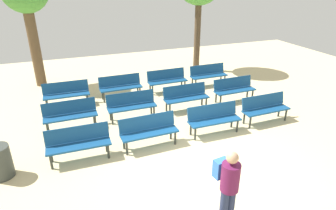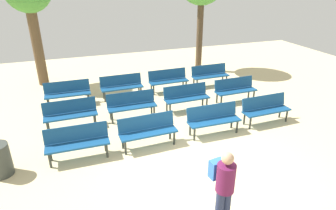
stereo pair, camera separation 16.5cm
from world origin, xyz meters
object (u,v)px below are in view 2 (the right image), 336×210
object	(u,v)px
bench_r1_c0	(70,113)
bench_r2_c3	(210,74)
bench_r0_c3	(265,108)
bench_r1_c2	(186,96)
bench_r2_c1	(122,85)
visitor_with_backpack	(224,185)
bench_r0_c0	(77,141)
bench_r2_c0	(68,92)
bench_r0_c1	(148,129)
bench_r1_c3	(235,88)
bench_r1_c1	(132,104)
bench_r0_c2	(213,118)
bench_r2_c2	(168,79)

from	to	relation	value
bench_r1_c0	bench_r2_c3	bearing A→B (deg)	18.04
bench_r0_c3	bench_r1_c2	world-z (taller)	same
bench_r2_c1	visitor_with_backpack	world-z (taller)	visitor_with_backpack
bench_r1_c0	bench_r2_c3	distance (m)	6.13
bench_r0_c0	bench_r0_c3	xyz separation A→B (m)	(5.82, 0.08, 0.00)
bench_r1_c2	bench_r2_c0	bearing A→B (deg)	154.30
bench_r0_c1	bench_r2_c1	distance (m)	3.70
bench_r1_c2	bench_r2_c0	distance (m)	4.31
visitor_with_backpack	bench_r2_c0	bearing A→B (deg)	-78.63
bench_r1_c0	bench_r1_c3	distance (m)	5.90
bench_r1_c1	bench_r2_c0	distance (m)	2.67
bench_r1_c3	bench_r1_c2	bearing A→B (deg)	-179.39
bench_r0_c1	bench_r1_c3	world-z (taller)	same
bench_r0_c1	bench_r2_c1	bearing A→B (deg)	88.03
bench_r0_c0	bench_r0_c3	size ratio (longest dim) A/B	1.00
bench_r1_c1	bench_r1_c3	xyz separation A→B (m)	(3.97, 0.08, 0.00)
bench_r1_c0	bench_r1_c2	distance (m)	3.90
bench_r1_c2	bench_r2_c0	size ratio (longest dim) A/B	1.00
bench_r0_c2	bench_r2_c1	xyz separation A→B (m)	(-2.03, 3.68, 0.00)
bench_r0_c2	bench_r0_c0	bearing A→B (deg)	-179.26
bench_r0_c0	bench_r0_c1	bearing A→B (deg)	0.18
bench_r0_c2	bench_r1_c1	distance (m)	2.75
bench_r2_c2	visitor_with_backpack	distance (m)	7.13
bench_r2_c3	bench_r1_c1	bearing A→B (deg)	-153.78
bench_r1_c3	bench_r2_c2	size ratio (longest dim) A/B	1.00
bench_r0_c3	bench_r1_c0	bearing A→B (deg)	162.55
bench_r2_c3	visitor_with_backpack	world-z (taller)	visitor_with_backpack
bench_r0_c2	visitor_with_backpack	world-z (taller)	visitor_with_backpack
bench_r0_c2	bench_r1_c3	size ratio (longest dim) A/B	1.00
bench_r1_c3	bench_r2_c3	distance (m)	1.87
bench_r0_c1	bench_r1_c2	xyz separation A→B (m)	(1.94, 1.87, 0.00)
bench_r2_c1	bench_r2_c3	bearing A→B (deg)	0.54
bench_r1_c2	bench_r2_c3	world-z (taller)	same
bench_r1_c0	bench_r2_c0	distance (m)	1.84
bench_r0_c3	bench_r1_c2	bearing A→B (deg)	137.42
bench_r1_c0	bench_r2_c1	xyz separation A→B (m)	(1.97, 1.88, 0.00)
bench_r1_c1	bench_r0_c3	bearing A→B (deg)	-23.43
bench_r1_c1	bench_r2_c0	bearing A→B (deg)	137.24
bench_r1_c0	bench_r2_c0	xyz separation A→B (m)	(-0.02, 1.84, 0.00)
bench_r2_c1	bench_r2_c2	xyz separation A→B (m)	(1.93, 0.06, 0.00)
bench_r2_c0	bench_r2_c3	bearing A→B (deg)	1.97
bench_r2_c0	bench_r2_c2	xyz separation A→B (m)	(3.92, 0.10, 0.00)
bench_r0_c3	bench_r2_c3	world-z (taller)	same
bench_r2_c0	bench_r1_c0	bearing A→B (deg)	-88.72
bench_r0_c1	bench_r1_c2	bearing A→B (deg)	42.04
bench_r1_c0	bench_r0_c0	bearing A→B (deg)	-87.92
bench_r1_c0	bench_r2_c2	size ratio (longest dim) A/B	1.00
bench_r0_c0	bench_r0_c1	distance (m)	1.87
bench_r0_c2	visitor_with_backpack	bearing A→B (deg)	-114.29
bench_r0_c1	visitor_with_backpack	bearing A→B (deg)	-82.52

